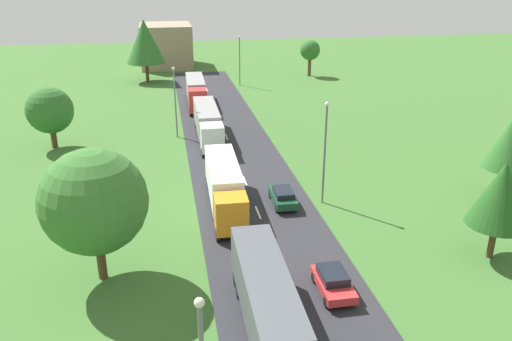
# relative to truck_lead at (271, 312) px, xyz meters

# --- Properties ---
(road) EXTENTS (10.00, 140.00, 0.06)m
(road) POSITION_rel_truck_lead_xyz_m (2.30, 8.07, -2.16)
(road) COLOR #2B2B30
(road) RESTS_ON ground
(lane_marking_centre) EXTENTS (0.16, 119.88, 0.01)m
(lane_marking_centre) POSITION_rel_truck_lead_xyz_m (2.30, 4.88, -2.12)
(lane_marking_centre) COLOR white
(lane_marking_centre) RESTS_ON road
(truck_lead) EXTENTS (2.66, 14.09, 3.70)m
(truck_lead) POSITION_rel_truck_lead_xyz_m (0.00, 0.00, 0.00)
(truck_lead) COLOR green
(truck_lead) RESTS_ON road
(truck_second) EXTENTS (2.77, 11.97, 3.72)m
(truck_second) POSITION_rel_truck_lead_xyz_m (-0.28, 17.43, -0.01)
(truck_second) COLOR orange
(truck_second) RESTS_ON road
(truck_third) EXTENTS (2.56, 13.48, 3.62)m
(truck_third) POSITION_rel_truck_lead_xyz_m (0.07, 36.34, -0.05)
(truck_third) COLOR white
(truck_third) RESTS_ON road
(truck_fourth) EXTENTS (2.75, 12.73, 3.76)m
(truck_fourth) POSITION_rel_truck_lead_xyz_m (-0.13, 52.49, 0.03)
(truck_fourth) COLOR red
(truck_fourth) RESTS_ON road
(car_third) EXTENTS (1.93, 3.94, 1.44)m
(car_third) POSITION_rel_truck_lead_xyz_m (4.87, 4.07, -1.37)
(car_third) COLOR red
(car_third) RESTS_ON road
(car_fourth) EXTENTS (1.92, 4.32, 1.43)m
(car_fourth) POSITION_rel_truck_lead_xyz_m (4.69, 17.14, -1.37)
(car_fourth) COLOR #19472D
(car_fourth) RESTS_ON road
(lamppost_second) EXTENTS (0.36, 0.36, 8.95)m
(lamppost_second) POSITION_rel_truck_lead_xyz_m (8.18, 17.01, 2.77)
(lamppost_second) COLOR slate
(lamppost_second) RESTS_ON ground
(lamppost_third) EXTENTS (0.36, 0.36, 8.42)m
(lamppost_third) POSITION_rel_truck_lead_xyz_m (-3.50, 37.93, 2.50)
(lamppost_third) COLOR slate
(lamppost_third) RESTS_ON ground
(lamppost_fourth) EXTENTS (0.36, 0.36, 8.40)m
(lamppost_fourth) POSITION_rel_truck_lead_xyz_m (8.27, 65.16, 2.49)
(lamppost_fourth) COLOR slate
(lamppost_fourth) RESTS_ON ground
(tree_oak) EXTENTS (4.16, 4.16, 7.19)m
(tree_oak) POSITION_rel_truck_lead_xyz_m (17.13, 6.18, 2.69)
(tree_oak) COLOR #513823
(tree_oak) RESTS_ON ground
(tree_birch) EXTENTS (6.75, 6.75, 8.92)m
(tree_birch) POSITION_rel_truck_lead_xyz_m (-9.49, 8.39, 3.35)
(tree_birch) COLOR #513823
(tree_birch) RESTS_ON ground
(tree_pine) EXTENTS (4.35, 4.35, 7.86)m
(tree_pine) POSITION_rel_truck_lead_xyz_m (23.82, 14.70, 3.23)
(tree_pine) COLOR #513823
(tree_pine) RESTS_ON ground
(tree_elm) EXTENTS (5.13, 5.13, 6.91)m
(tree_elm) POSITION_rel_truck_lead_xyz_m (-17.30, 36.46, 2.13)
(tree_elm) COLOR #513823
(tree_elm) RESTS_ON ground
(tree_ash) EXTENTS (3.67, 3.67, 6.60)m
(tree_ash) POSITION_rel_truck_lead_xyz_m (22.30, 70.98, 2.50)
(tree_ash) COLOR #513823
(tree_ash) RESTS_ON ground
(tree_lime) EXTENTS (6.77, 6.77, 10.76)m
(tree_lime) POSITION_rel_truck_lead_xyz_m (-7.43, 71.16, 4.83)
(tree_lime) COLOR #513823
(tree_lime) RESTS_ON ground
(distant_building) EXTENTS (10.08, 12.19, 8.36)m
(distant_building) POSITION_rel_truck_lead_xyz_m (-3.64, 86.01, 1.99)
(distant_building) COLOR #9E846B
(distant_building) RESTS_ON ground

